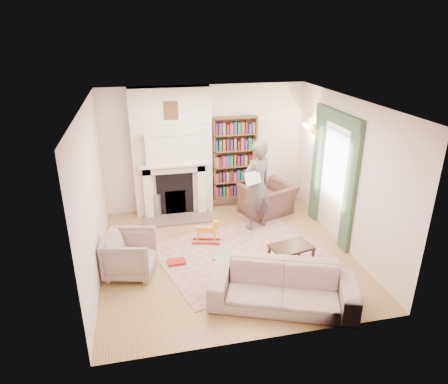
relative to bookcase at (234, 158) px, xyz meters
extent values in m
plane|color=brown|center=(-0.65, -2.12, -1.18)|extent=(4.50, 4.50, 0.00)
plane|color=white|center=(-0.65, -2.12, 1.62)|extent=(4.50, 4.50, 0.00)
plane|color=beige|center=(-0.65, 0.13, 0.22)|extent=(4.50, 0.00, 4.50)
plane|color=beige|center=(-0.65, -4.37, 0.22)|extent=(4.50, 0.00, 4.50)
plane|color=beige|center=(-2.90, -2.12, 0.22)|extent=(0.00, 4.50, 4.50)
plane|color=beige|center=(1.60, -2.12, 0.22)|extent=(0.00, 4.50, 4.50)
cube|color=beige|center=(-1.40, -0.04, 0.22)|extent=(1.70, 0.35, 2.80)
cube|color=silver|center=(-1.40, -0.33, 0.04)|extent=(1.47, 0.24, 0.05)
cube|color=black|center=(-1.40, -0.24, -0.68)|extent=(0.80, 0.06, 0.96)
cube|color=silver|center=(-1.40, -0.31, 0.38)|extent=(1.15, 0.18, 0.62)
cube|color=brown|center=(0.00, 0.00, 0.00)|extent=(1.00, 0.24, 1.85)
cube|color=silver|center=(1.58, -1.72, 0.27)|extent=(0.02, 0.90, 1.30)
cube|color=#314C34|center=(1.55, -2.42, 0.02)|extent=(0.07, 0.32, 2.40)
cube|color=#314C34|center=(1.55, -1.02, 0.02)|extent=(0.07, 0.32, 2.40)
cube|color=#314C34|center=(1.54, -1.72, 1.20)|extent=(0.09, 1.70, 0.24)
cube|color=#C4AA94|center=(-0.40, -2.17, -1.17)|extent=(3.42, 2.97, 0.01)
imported|color=brown|center=(0.63, -0.60, -0.83)|extent=(1.33, 1.25, 0.69)
imported|color=#B6A796|center=(-2.38, -2.38, -0.81)|extent=(0.96, 0.95, 0.73)
imported|color=#AD9E8F|center=(-0.16, -3.72, -0.86)|extent=(2.34, 1.58, 0.64)
imported|color=#564844|center=(0.18, -1.20, -0.23)|extent=(0.82, 0.70, 1.89)
cube|color=silver|center=(0.03, -1.40, 0.02)|extent=(0.38, 0.25, 0.25)
cylinder|color=#9D9FA4|center=(-1.83, -0.22, -0.90)|extent=(0.27, 0.27, 0.55)
cube|color=gold|center=(-0.73, -2.20, -1.15)|extent=(0.47, 0.47, 0.03)
cube|color=#A81319|center=(-1.60, -2.26, -1.14)|extent=(0.32, 0.22, 0.05)
cube|color=red|center=(-0.42, -2.34, -1.16)|extent=(0.28, 0.24, 0.02)
cube|color=red|center=(-0.32, -2.63, -1.16)|extent=(0.30, 0.29, 0.02)
cube|color=red|center=(-0.61, -2.75, -1.16)|extent=(0.30, 0.28, 0.02)
camera|label=1|loc=(-2.08, -8.40, 2.75)|focal=32.00mm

